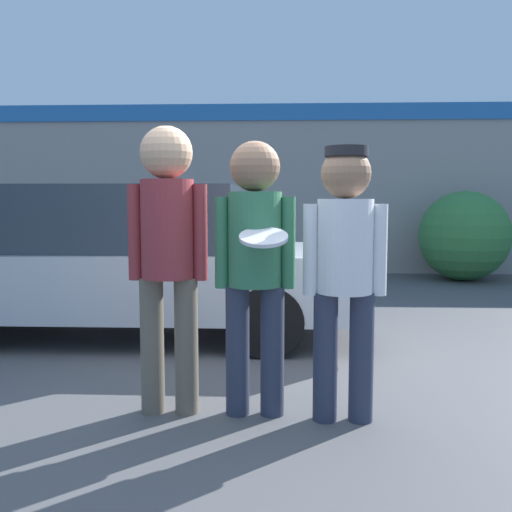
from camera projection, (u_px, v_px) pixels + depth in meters
ground_plane at (267, 400)px, 3.90m from camera, size 56.00×56.00×0.00m
storefront_building at (277, 188)px, 10.64m from camera, size 24.00×0.22×3.12m
person_left at (168, 243)px, 3.57m from camera, size 0.50×0.33×1.82m
person_middle_with_frisbee at (255, 254)px, 3.53m from camera, size 0.50×0.55×1.72m
person_right at (345, 259)px, 3.44m from camera, size 0.50×0.33×1.68m
parked_car_near at (126, 260)px, 5.81m from camera, size 4.66×1.92×1.50m
shrub at (464, 236)px, 9.64m from camera, size 1.52×1.52×1.52m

